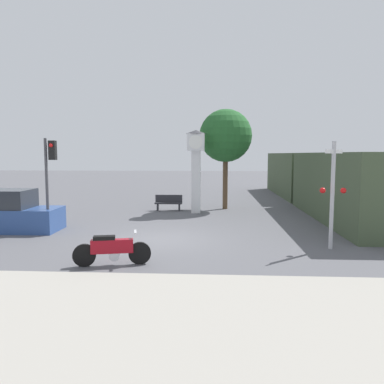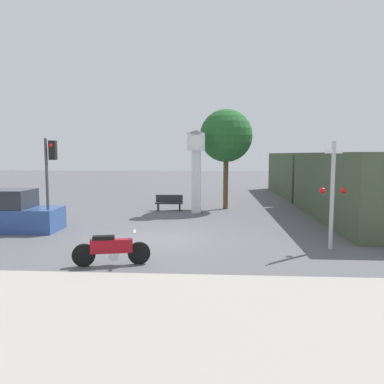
{
  "view_description": "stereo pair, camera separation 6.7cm",
  "coord_description": "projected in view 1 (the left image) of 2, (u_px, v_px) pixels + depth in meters",
  "views": [
    {
      "loc": [
        2.06,
        -14.25,
        3.32
      ],
      "look_at": [
        1.15,
        1.37,
        1.73
      ],
      "focal_mm": 35.0,
      "sensor_mm": 36.0,
      "label": 1
    },
    {
      "loc": [
        2.13,
        -14.25,
        3.32
      ],
      "look_at": [
        1.15,
        1.37,
        1.73
      ],
      "focal_mm": 35.0,
      "sensor_mm": 36.0,
      "label": 2
    }
  ],
  "objects": [
    {
      "name": "ground_plane",
      "position": [
        161.0,
        239.0,
        14.61
      ],
      "size": [
        120.0,
        120.0,
        0.0
      ],
      "primitive_type": "plane",
      "color": "#56565B"
    },
    {
      "name": "bench",
      "position": [
        169.0,
        202.0,
        22.06
      ],
      "size": [
        1.6,
        0.44,
        0.92
      ],
      "color": "#2D2D33",
      "rests_on": "ground_plane"
    },
    {
      "name": "railroad_crossing_signal",
      "position": [
        333.0,
        191.0,
        12.96
      ],
      "size": [
        0.9,
        0.82,
        3.76
      ],
      "color": "#B7B7BC",
      "rests_on": "ground_plane"
    },
    {
      "name": "traffic_light",
      "position": [
        50.0,
        168.0,
        15.59
      ],
      "size": [
        0.5,
        0.35,
        3.98
      ],
      "color": "#47474C",
      "rests_on": "ground_plane"
    },
    {
      "name": "freight_train",
      "position": [
        314.0,
        179.0,
        24.63
      ],
      "size": [
        2.8,
        23.02,
        3.4
      ],
      "color": "#425138",
      "rests_on": "ground_plane"
    },
    {
      "name": "street_tree",
      "position": [
        226.0,
        136.0,
        22.36
      ],
      "size": [
        3.15,
        3.15,
        6.0
      ],
      "color": "brown",
      "rests_on": "ground_plane"
    },
    {
      "name": "sidewalk_strip",
      "position": [
        105.0,
        325.0,
        7.18
      ],
      "size": [
        36.0,
        6.0,
        0.1
      ],
      "color": "#9E998E",
      "rests_on": "ground_plane"
    },
    {
      "name": "parked_car",
      "position": [
        9.0,
        214.0,
        16.21
      ],
      "size": [
        4.23,
        1.86,
        1.8
      ],
      "rotation": [
        0.0,
        0.0,
        0.02
      ],
      "color": "#2D4C8C",
      "rests_on": "ground_plane"
    },
    {
      "name": "clock_tower",
      "position": [
        196.0,
        158.0,
        20.94
      ],
      "size": [
        1.14,
        1.14,
        4.66
      ],
      "color": "white",
      "rests_on": "ground_plane"
    },
    {
      "name": "motorcycle",
      "position": [
        112.0,
        249.0,
        11.16
      ],
      "size": [
        2.28,
        0.69,
        1.02
      ],
      "rotation": [
        0.0,
        0.0,
        0.21
      ],
      "color": "black",
      "rests_on": "ground_plane"
    }
  ]
}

